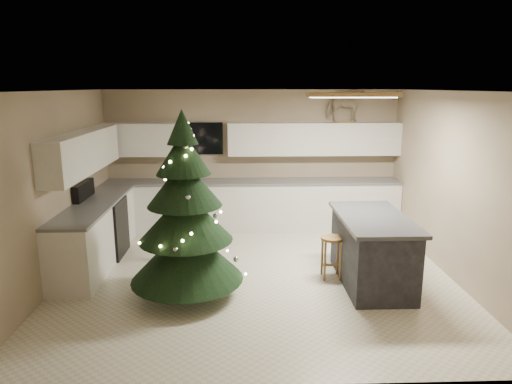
{
  "coord_description": "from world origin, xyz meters",
  "views": [
    {
      "loc": [
        -0.23,
        -6.14,
        2.66
      ],
      "look_at": [
        0.0,
        0.35,
        1.15
      ],
      "focal_mm": 32.0,
      "sensor_mm": 36.0,
      "label": 1
    }
  ],
  "objects_px": {
    "bar_stool": "(332,247)",
    "rocking_horse": "(346,105)",
    "toddler": "(197,240)",
    "island": "(372,250)",
    "christmas_tree": "(186,222)"
  },
  "relations": [
    {
      "from": "bar_stool",
      "to": "rocking_horse",
      "type": "distance_m",
      "value": 3.14
    },
    {
      "from": "rocking_horse",
      "to": "bar_stool",
      "type": "bearing_deg",
      "value": 168.31
    },
    {
      "from": "bar_stool",
      "to": "toddler",
      "type": "relative_size",
      "value": 0.8
    },
    {
      "from": "island",
      "to": "rocking_horse",
      "type": "bearing_deg",
      "value": 86.63
    },
    {
      "from": "island",
      "to": "toddler",
      "type": "relative_size",
      "value": 2.25
    },
    {
      "from": "bar_stool",
      "to": "christmas_tree",
      "type": "relative_size",
      "value": 0.25
    },
    {
      "from": "toddler",
      "to": "rocking_horse",
      "type": "distance_m",
      "value": 3.73
    },
    {
      "from": "christmas_tree",
      "to": "rocking_horse",
      "type": "xyz_separation_m",
      "value": [
        2.65,
        2.91,
        1.33
      ]
    },
    {
      "from": "island",
      "to": "toddler",
      "type": "height_order",
      "value": "island"
    },
    {
      "from": "toddler",
      "to": "rocking_horse",
      "type": "bearing_deg",
      "value": 7.95
    },
    {
      "from": "toddler",
      "to": "island",
      "type": "bearing_deg",
      "value": -44.96
    },
    {
      "from": "rocking_horse",
      "to": "island",
      "type": "bearing_deg",
      "value": -179.71
    },
    {
      "from": "christmas_tree",
      "to": "toddler",
      "type": "distance_m",
      "value": 1.24
    },
    {
      "from": "christmas_tree",
      "to": "bar_stool",
      "type": "bearing_deg",
      "value": 13.21
    },
    {
      "from": "toddler",
      "to": "christmas_tree",
      "type": "bearing_deg",
      "value": -118.47
    }
  ]
}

